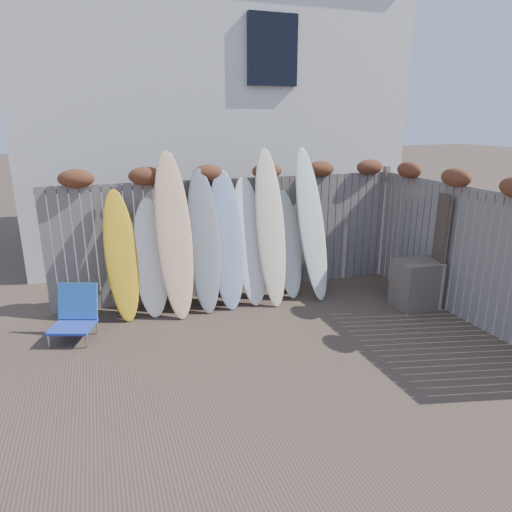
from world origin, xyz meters
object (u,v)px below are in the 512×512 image
object	(u,v)px
lattice_panel	(429,245)
surfboard_0	(121,255)
wooden_crate	(416,284)
beach_chair	(75,314)

from	to	relation	value
lattice_panel	surfboard_0	xyz separation A→B (m)	(-4.95, 0.86, 0.06)
wooden_crate	lattice_panel	size ratio (longest dim) A/B	0.42
beach_chair	lattice_panel	world-z (taller)	lattice_panel
wooden_crate	surfboard_0	bearing A→B (deg)	165.02
beach_chair	lattice_panel	distance (m)	5.69
wooden_crate	surfboard_0	xyz separation A→B (m)	(-4.48, 1.20, 0.59)
wooden_crate	surfboard_0	size ratio (longest dim) A/B	0.38
surfboard_0	lattice_panel	bearing A→B (deg)	-14.15
lattice_panel	wooden_crate	bearing A→B (deg)	-125.17
beach_chair	surfboard_0	distance (m)	1.09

